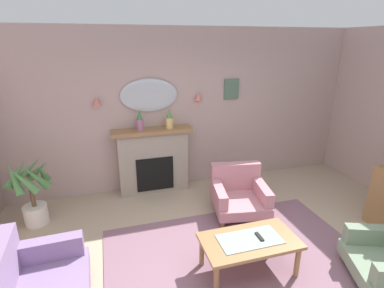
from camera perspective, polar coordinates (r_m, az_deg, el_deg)
The scene contains 14 objects.
floor at distance 3.82m, azimuth 10.98°, elevation -24.58°, with size 7.27×6.20×0.10m, color tan.
wall_back at distance 5.37m, azimuth -1.00°, elevation 6.63°, with size 7.27×0.10×2.81m, color #B29993.
patterned_rug at distance 3.91m, azimuth 9.60°, elevation -22.13°, with size 3.20×2.40×0.01m, color #7F5B6B.
fireplace at distance 5.28m, azimuth -7.42°, elevation -3.29°, with size 1.36×0.36×1.16m.
mantel_vase_left at distance 4.99m, azimuth -10.00°, elevation 4.35°, with size 0.12×0.12×0.35m.
mantel_vase_centre at distance 5.07m, azimuth -4.36°, elevation 4.67°, with size 0.13×0.13×0.34m.
wall_mirror at distance 5.10m, azimuth -8.23°, elevation 9.23°, with size 0.96×0.06×0.56m, color #B2BCC6.
wall_sconce_left at distance 5.01m, azimuth -17.85°, elevation 7.76°, with size 0.14×0.14×0.14m, color #D17066.
wall_sconce_right at distance 5.25m, azimuth 1.20°, elevation 9.14°, with size 0.14×0.14×0.14m, color #D17066.
framed_picture at distance 5.52m, azimuth 7.57°, elevation 10.42°, with size 0.28×0.03×0.36m, color #4C6B56.
coffee_table at distance 3.63m, azimuth 10.95°, elevation -18.25°, with size 1.10×0.60×0.45m.
tv_remote at distance 3.64m, azimuth 12.81°, elevation -16.98°, with size 0.04×0.16×0.02m, color black.
armchair_by_coffee_table at distance 4.80m, azimuth 8.94°, elevation -9.24°, with size 0.93×0.95×0.71m.
potted_plant_corner_palm at distance 4.89m, azimuth -28.41°, elevation -7.89°, with size 0.65×0.64×1.02m.
Camera 1 is at (-1.40, -2.40, 2.56)m, focal length 27.78 mm.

